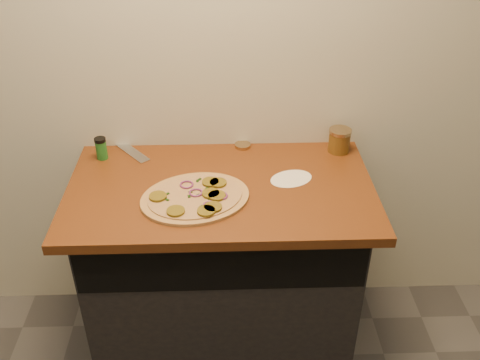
{
  "coord_description": "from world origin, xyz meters",
  "views": [
    {
      "loc": [
        0.02,
        -0.32,
        2.06
      ],
      "look_at": [
        0.07,
        1.38,
        0.95
      ],
      "focal_mm": 40.0,
      "sensor_mm": 36.0,
      "label": 1
    }
  ],
  "objects_px": {
    "salsa_jar": "(339,140)",
    "chefs_knife": "(120,142)",
    "pizza": "(196,197)",
    "spice_shaker": "(101,148)"
  },
  "relations": [
    {
      "from": "pizza",
      "to": "spice_shaker",
      "type": "distance_m",
      "value": 0.52
    },
    {
      "from": "pizza",
      "to": "salsa_jar",
      "type": "height_order",
      "value": "salsa_jar"
    },
    {
      "from": "pizza",
      "to": "chefs_knife",
      "type": "height_order",
      "value": "pizza"
    },
    {
      "from": "pizza",
      "to": "salsa_jar",
      "type": "bearing_deg",
      "value": 29.89
    },
    {
      "from": "pizza",
      "to": "spice_shaker",
      "type": "relative_size",
      "value": 5.28
    },
    {
      "from": "spice_shaker",
      "to": "salsa_jar",
      "type": "bearing_deg",
      "value": 1.59
    },
    {
      "from": "salsa_jar",
      "to": "chefs_knife",
      "type": "bearing_deg",
      "value": 174.3
    },
    {
      "from": "salsa_jar",
      "to": "spice_shaker",
      "type": "xyz_separation_m",
      "value": [
        -1.01,
        -0.03,
        -0.0
      ]
    },
    {
      "from": "chefs_knife",
      "to": "pizza",
      "type": "bearing_deg",
      "value": -51.37
    },
    {
      "from": "pizza",
      "to": "spice_shaker",
      "type": "xyz_separation_m",
      "value": [
        -0.41,
        0.32,
        0.04
      ]
    }
  ]
}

